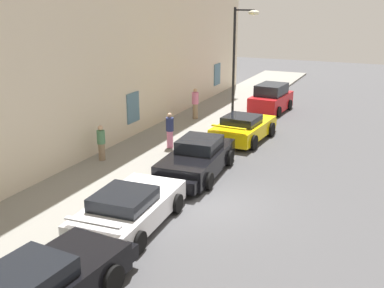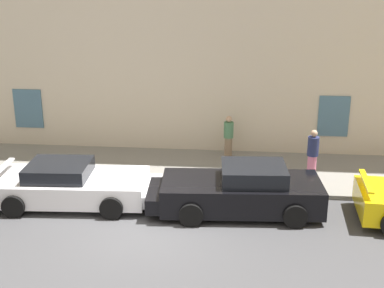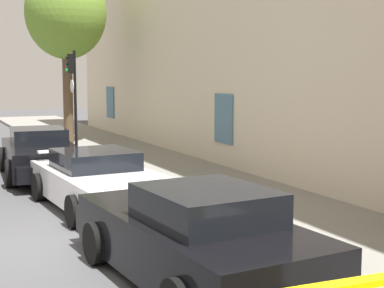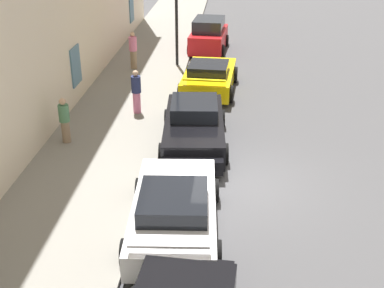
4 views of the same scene
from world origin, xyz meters
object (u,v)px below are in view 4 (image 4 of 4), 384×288
Objects in this scene: pedestrian_admiring at (133,50)px; sportscar_yellow_flank at (175,207)px; sportscar_tail_end at (210,76)px; sportscar_white_middle at (194,129)px; hatchback_parked at (209,36)px; pedestrian_strolling at (136,91)px; pedestrian_bystander at (65,120)px.

sportscar_yellow_flank is at bearing -164.89° from pedestrian_admiring.
sportscar_tail_end is at bearing -1.86° from sportscar_yellow_flank.
sportscar_tail_end is 4.44m from pedestrian_admiring.
pedestrian_admiring reaches higher than sportscar_white_middle.
hatchback_parked is (16.68, 0.05, 0.23)m from sportscar_yellow_flank.
sportscar_white_middle is at bearing -179.25° from hatchback_parked.
pedestrian_admiring reaches higher than hatchback_parked.
hatchback_parked is (11.99, 0.16, 0.19)m from sportscar_white_middle.
pedestrian_admiring reaches higher than sportscar_tail_end.
pedestrian_admiring is 5.65m from pedestrian_strolling.
pedestrian_admiring is at bearing 15.11° from sportscar_yellow_flank.
pedestrian_admiring is at bearing -5.02° from pedestrian_bystander.
sportscar_yellow_flank is at bearing -162.43° from pedestrian_strolling.
sportscar_tail_end is 1.25× the size of hatchback_parked.
sportscar_white_middle is at bearing -135.83° from pedestrian_strolling.
hatchback_parked reaches higher than sportscar_yellow_flank.
sportscar_yellow_flank is 10.33m from sportscar_tail_end.
pedestrian_admiring reaches higher than sportscar_yellow_flank.
sportscar_tail_end is at bearing -176.56° from hatchback_parked.
sportscar_white_middle reaches higher than sportscar_yellow_flank.
pedestrian_strolling is at bearing -34.34° from pedestrian_bystander.
hatchback_parked is at bearing 0.16° from sportscar_yellow_flank.
pedestrian_strolling is at bearing 140.98° from sportscar_tail_end.
sportscar_tail_end is (10.32, -0.34, 0.04)m from sportscar_yellow_flank.
hatchback_parked reaches higher than sportscar_tail_end.
hatchback_parked reaches higher than sportscar_white_middle.
pedestrian_bystander reaches higher than sportscar_yellow_flank.
pedestrian_admiring is (2.33, 3.75, 0.44)m from sportscar_tail_end.
pedestrian_admiring is (-4.02, 3.37, 0.24)m from hatchback_parked.
sportscar_tail_end is 2.78× the size of pedestrian_strolling.
pedestrian_strolling is at bearing -168.15° from pedestrian_admiring.
pedestrian_admiring is at bearing 23.88° from sportscar_white_middle.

